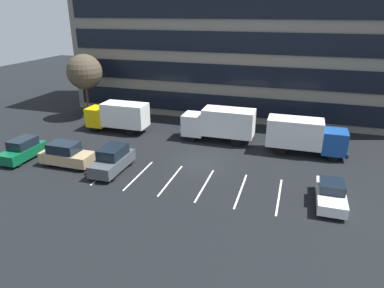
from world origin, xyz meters
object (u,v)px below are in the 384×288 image
Objects in this scene: box_truck_white at (219,123)px; sedan_white at (331,194)px; suv_forest at (23,150)px; bare_tree at (84,72)px; box_truck_blue at (305,135)px; suv_tan at (66,155)px; box_truck_yellow at (118,115)px; suv_charcoal at (113,160)px.

box_truck_white is 1.65× the size of sedan_white.
box_truck_white is 18.54m from suv_forest.
sedan_white is at bearing -24.60° from bare_tree.
box_truck_blue is 1.61× the size of sedan_white.
suv_forest is 4.53m from suv_tan.
suv_tan is at bearing 1.31° from suv_forest.
bare_tree is at bearing 170.15° from box_truck_white.
box_truck_white is at bearing 31.93° from suv_forest.
suv_charcoal is (4.42, -9.07, -0.81)m from box_truck_yellow.
suv_forest is 0.55× the size of bare_tree.
bare_tree reaches higher than box_truck_blue.
box_truck_white is (-8.24, 0.96, 0.05)m from box_truck_blue.
box_truck_yellow is 1.51× the size of suv_charcoal.
box_truck_blue is at bearing 20.24° from suv_forest.
suv_tan is at bearing -89.65° from box_truck_yellow.
bare_tree is (-5.99, 3.41, 3.86)m from box_truck_yellow.
bare_tree reaches higher than suv_tan.
sedan_white is (10.20, -9.57, -1.17)m from box_truck_white.
bare_tree reaches higher than suv_forest.
box_truck_white is 0.95× the size of bare_tree.
box_truck_white is (11.24, 0.42, 0.10)m from box_truck_yellow.
box_truck_blue is 1.55× the size of suv_charcoal.
box_truck_yellow is 23.34m from sedan_white.
box_truck_yellow is at bearing 64.50° from suv_forest.
box_truck_blue is at bearing 24.19° from suv_tan.
suv_charcoal is at bearing -64.02° from box_truck_yellow.
box_truck_blue reaches higher than box_truck_yellow.
box_truck_white is 1.59× the size of suv_charcoal.
box_truck_white reaches higher than box_truck_yellow.
box_truck_white is at bearing 136.82° from sedan_white.
box_truck_yellow reaches higher than suv_tan.
suv_forest is 0.95× the size of sedan_white.
bare_tree reaches higher than sedan_white.
bare_tree reaches higher than box_truck_yellow.
suv_charcoal is 0.60× the size of bare_tree.
bare_tree is at bearing 155.40° from sedan_white.
box_truck_yellow is at bearing -29.66° from bare_tree.
bare_tree is (-27.44, 12.56, 4.93)m from sedan_white.
sedan_white is (21.44, -9.15, -1.07)m from box_truck_yellow.
suv_tan reaches higher than sedan_white.
suv_forest is 25.91m from sedan_white.
suv_charcoal reaches higher than sedan_white.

